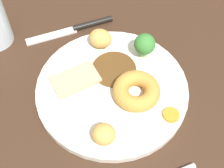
# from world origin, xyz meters

# --- Properties ---
(dining_table) EXTENTS (1.20, 0.84, 0.04)m
(dining_table) POSITION_xyz_m (0.00, 0.00, 0.02)
(dining_table) COLOR #382316
(dining_table) RESTS_ON ground
(dinner_plate) EXTENTS (0.27, 0.27, 0.01)m
(dinner_plate) POSITION_xyz_m (0.02, -0.03, 0.04)
(dinner_plate) COLOR silver
(dinner_plate) RESTS_ON dining_table
(gravy_pool) EXTENTS (0.08, 0.08, 0.00)m
(gravy_pool) POSITION_xyz_m (0.06, -0.05, 0.05)
(gravy_pool) COLOR #563819
(gravy_pool) RESTS_ON dinner_plate
(meat_slice_main) EXTENTS (0.05, 0.09, 0.01)m
(meat_slice_main) POSITION_xyz_m (0.07, 0.02, 0.05)
(meat_slice_main) COLOR tan
(meat_slice_main) RESTS_ON dinner_plate
(yorkshire_pudding) EXTENTS (0.08, 0.08, 0.03)m
(yorkshire_pudding) POSITION_xyz_m (-0.01, -0.06, 0.06)
(yorkshire_pudding) COLOR #C68938
(yorkshire_pudding) RESTS_ON dinner_plate
(roast_potato_left) EXTENTS (0.05, 0.05, 0.03)m
(roast_potato_left) POSITION_xyz_m (-0.06, 0.03, 0.07)
(roast_potato_left) COLOR tan
(roast_potato_left) RESTS_ON dinner_plate
(roast_potato_right) EXTENTS (0.06, 0.06, 0.04)m
(roast_potato_right) POSITION_xyz_m (0.13, -0.05, 0.07)
(roast_potato_right) COLOR tan
(roast_potato_right) RESTS_ON dinner_plate
(carrot_coin_front) EXTENTS (0.03, 0.03, 0.01)m
(carrot_coin_front) POSITION_xyz_m (-0.07, -0.09, 0.05)
(carrot_coin_front) COLOR orange
(carrot_coin_front) RESTS_ON dinner_plate
(broccoli_floret) EXTENTS (0.04, 0.04, 0.05)m
(broccoli_floret) POSITION_xyz_m (0.07, -0.12, 0.08)
(broccoli_floret) COLOR #8CB766
(broccoli_floret) RESTS_ON dinner_plate
(knife) EXTENTS (0.03, 0.19, 0.01)m
(knife) POSITION_xyz_m (0.20, -0.03, 0.04)
(knife) COLOR black
(knife) RESTS_ON dining_table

